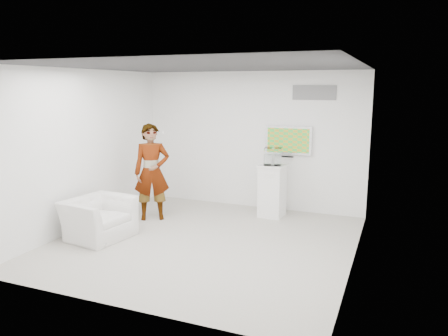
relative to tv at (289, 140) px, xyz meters
The scene contains 10 objects.
room 2.59m from the tv, 109.13° to the right, with size 5.01×5.01×3.00m.
tv is the anchor object (origin of this frame).
logo_decal 1.12m from the tv, ahead, with size 0.90×0.02×0.30m, color slate.
person 2.95m from the tv, 145.91° to the right, with size 0.71×0.47×1.95m, color silver.
armchair 4.19m from the tv, 132.28° to the right, with size 1.10×0.97×0.72m, color silver.
pedestal 1.15m from the tv, 109.51° to the right, with size 0.53×0.53×1.09m, color white.
floor_uplight 1.43m from the tv, 116.29° to the right, with size 0.16×0.16×0.25m, color silver.
vitrine 0.63m from the tv, 109.51° to the right, with size 0.35×0.35×0.35m, color white.
console 0.66m from the tv, 109.51° to the right, with size 0.05×0.17×0.23m, color white.
wii_remote 2.65m from the tv, 148.95° to the right, with size 0.03×0.13×0.03m, color white.
Camera 1 is at (3.05, -6.62, 2.68)m, focal length 35.00 mm.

